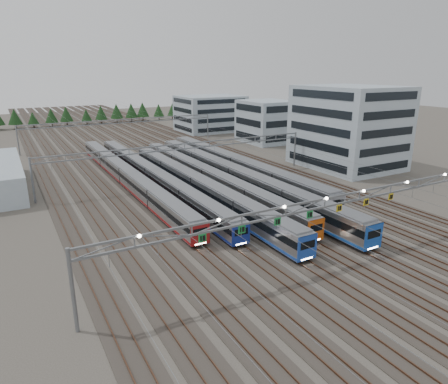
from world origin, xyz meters
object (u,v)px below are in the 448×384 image
gantry_mid (185,151)px  train_c (198,186)px  depot_bldg_mid (267,121)px  depot_bldg_north (210,113)px  train_d (208,177)px  depot_bldg_south (348,127)px  train_a (126,176)px  train_b (152,175)px  train_f (237,166)px  train_e (235,176)px  gantry_far (123,124)px  gantry_near (325,205)px

gantry_mid → train_c: bearing=-101.8°
train_c → depot_bldg_mid: bearing=43.3°
depot_bldg_north → train_c: bearing=-118.8°
train_d → depot_bldg_south: 36.83m
train_d → depot_bldg_north: bearing=62.5°
train_a → train_c: train_c is taller
train_b → train_f: (18.00, -2.68, 0.33)m
train_b → train_f: 18.20m
train_c → depot_bldg_mid: 59.60m
train_a → gantry_mid: bearing=-15.2°
train_d → train_e: bearing=-29.4°
train_c → depot_bldg_north: bearing=61.2°
train_c → train_f: bearing=34.0°
depot_bldg_north → depot_bldg_mid: bearing=-81.0°
train_b → train_d: bearing=-37.7°
train_f → gantry_mid: size_ratio=1.05×
train_c → train_e: train_e is taller
train_b → depot_bldg_south: depot_bldg_south is taller
train_d → depot_bldg_south: depot_bldg_south is taller
train_e → gantry_far: size_ratio=1.19×
train_f → gantry_near: 40.39m
train_a → train_d: size_ratio=1.09×
train_e → gantry_near: (-6.80, -31.66, 4.86)m
depot_bldg_mid → depot_bldg_north: depot_bldg_mid is taller
gantry_far → train_e: bearing=-82.8°
depot_bldg_mid → gantry_mid: bearing=-143.8°
gantry_mid → train_d: bearing=-69.2°
train_f → gantry_mid: bearing=171.7°
train_b → train_e: (13.50, -9.50, 0.24)m
train_a → train_e: (18.00, -11.51, 0.22)m
train_f → depot_bldg_south: (27.13, -4.29, 6.89)m
train_a → train_d: train_d is taller
train_b → depot_bldg_mid: depot_bldg_mid is taller
gantry_near → depot_bldg_mid: depot_bldg_mid is taller
gantry_mid → train_e: bearing=-51.4°
train_c → train_e: size_ratio=0.88×
train_e → gantry_far: gantry_far is taller
train_d → train_f: bearing=25.5°
train_f → gantry_mid: (-11.25, 1.64, 4.08)m
train_c → depot_bldg_north: 80.26m
train_a → depot_bldg_mid: (52.28, 26.96, 4.36)m
train_d → gantry_far: size_ratio=1.09×
train_d → gantry_mid: (-2.25, 5.92, 4.33)m
train_e → depot_bldg_south: (31.63, 2.53, 6.98)m
train_d → train_e: size_ratio=0.92×
train_a → depot_bldg_mid: 58.98m
train_c → train_f: 16.29m
train_b → depot_bldg_north: (43.11, 58.46, 4.34)m
train_b → gantry_mid: 8.13m
train_a → depot_bldg_north: size_ratio=3.03×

